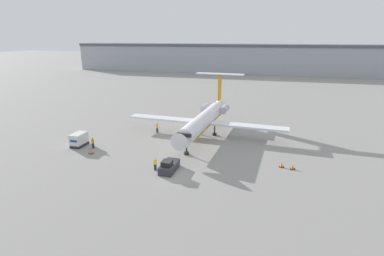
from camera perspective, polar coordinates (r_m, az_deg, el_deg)
The scene contains 11 objects.
ground_plane at distance 40.43m, azimuth -4.15°, elevation -8.71°, with size 600.00×600.00×0.00m, color gray.
terminal_building at distance 155.16m, azimuth 10.77°, elevation 12.86°, with size 180.00×16.80×13.91m.
airplane_main at distance 54.60m, azimuth 2.46°, elevation 1.79°, with size 29.77×25.42×10.12m.
pushback_tug at distance 41.05m, azimuth -4.38°, elevation -7.28°, with size 1.85×4.03×1.79m.
luggage_cart at distance 53.20m, azimuth -20.72°, elevation -2.09°, with size 1.79×2.95×2.20m.
worker_near_tug at distance 41.29m, azimuth -7.03°, elevation -6.76°, with size 0.40×0.25×1.81m.
worker_by_wing at distance 57.19m, azimuth -6.65°, elevation 0.12°, with size 0.40×0.26×1.87m.
worker_on_apron at distance 51.39m, azimuth -18.37°, elevation -2.64°, with size 0.40×0.26×1.86m.
traffic_cone_left at distance 49.39m, azimuth -18.73°, elevation -4.24°, with size 0.71×0.71×0.77m.
traffic_cone_right at distance 43.97m, azimuth 16.71°, elevation -6.71°, with size 0.62×0.62×0.75m.
traffic_cone_mid at distance 43.81m, azimuth 18.61°, elevation -7.05°, with size 0.68×0.68×0.66m.
Camera 1 is at (12.22, -34.32, 17.54)m, focal length 28.00 mm.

